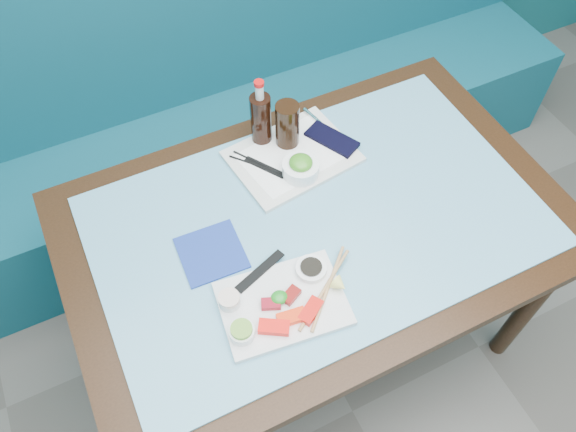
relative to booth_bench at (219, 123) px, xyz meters
name	(u,v)px	position (x,y,z in m)	size (l,w,h in m)	color
booth_bench	(219,123)	(0.00, 0.00, 0.00)	(3.00, 0.56, 1.17)	#0D4757
dining_table	(316,238)	(0.00, -0.84, 0.29)	(1.40, 0.90, 0.75)	black
glass_top	(317,221)	(0.00, -0.84, 0.38)	(1.22, 0.76, 0.01)	#5B9BB7
sashimi_plate	(283,304)	(-0.20, -1.03, 0.39)	(0.31, 0.22, 0.02)	silver
salmon_left	(274,327)	(-0.25, -1.09, 0.41)	(0.08, 0.04, 0.02)	#FF120A
salmon_mid	(292,317)	(-0.20, -1.08, 0.41)	(0.07, 0.03, 0.02)	#FF300A
salmon_right	(311,311)	(-0.15, -1.09, 0.41)	(0.07, 0.03, 0.02)	red
tuna_left	(271,304)	(-0.23, -1.03, 0.41)	(0.05, 0.03, 0.02)	maroon
tuna_right	(291,295)	(-0.18, -1.03, 0.41)	(0.05, 0.03, 0.02)	maroon
seaweed_garnish	(279,298)	(-0.21, -1.02, 0.41)	(0.04, 0.04, 0.02)	#1E821E
ramekin_wasabi	(242,332)	(-0.33, -1.07, 0.41)	(0.06, 0.06, 0.03)	white
wasabi_fill	(241,329)	(-0.33, -1.07, 0.43)	(0.05, 0.05, 0.01)	#6BA535
ramekin_ginger	(229,301)	(-0.32, -0.98, 0.41)	(0.05, 0.05, 0.02)	silver
ginger_fill	(229,298)	(-0.32, -0.98, 0.43)	(0.05, 0.05, 0.01)	beige
soy_dish	(311,269)	(-0.10, -0.98, 0.41)	(0.08, 0.08, 0.02)	white
soy_fill	(311,267)	(-0.10, -0.98, 0.42)	(0.06, 0.06, 0.01)	black
lemon_wedge	(340,285)	(-0.06, -1.06, 0.42)	(0.04, 0.04, 0.03)	#FFF978
chopstick_sleeve	(260,271)	(-0.22, -0.93, 0.40)	(0.16, 0.02, 0.00)	black
wooden_chopstick_a	(325,289)	(-0.09, -1.05, 0.40)	(0.01, 0.01, 0.26)	tan
wooden_chopstick_b	(328,287)	(-0.08, -1.05, 0.40)	(0.01, 0.01, 0.26)	tan
serving_tray	(292,156)	(0.04, -0.60, 0.39)	(0.36, 0.27, 0.01)	silver
paper_placemat	(292,155)	(0.04, -0.60, 0.40)	(0.29, 0.21, 0.00)	white
seaweed_bowl	(301,169)	(0.03, -0.68, 0.42)	(0.11, 0.11, 0.04)	white
seaweed_salad	(301,163)	(0.03, -0.68, 0.45)	(0.07, 0.07, 0.03)	#3A851E
cola_glass	(287,125)	(0.05, -0.55, 0.47)	(0.07, 0.07, 0.15)	black
navy_pouch	(332,139)	(0.17, -0.60, 0.40)	(0.07, 0.16, 0.01)	black
fork	(314,118)	(0.17, -0.50, 0.40)	(0.01, 0.01, 0.10)	silver
black_chopstick_a	(264,168)	(-0.06, -0.61, 0.40)	(0.01, 0.01, 0.23)	black
black_chopstick_b	(266,167)	(-0.05, -0.61, 0.40)	(0.01, 0.01, 0.23)	black
tray_sleeve	(265,167)	(-0.06, -0.61, 0.40)	(0.02, 0.14, 0.00)	black
cola_bottle_body	(261,121)	(-0.02, -0.50, 0.47)	(0.06, 0.06, 0.18)	black
cola_bottle_neck	(259,92)	(-0.02, -0.50, 0.59)	(0.02, 0.02, 0.05)	silver
cola_bottle_cap	(259,83)	(-0.02, -0.50, 0.61)	(0.03, 0.03, 0.01)	red
blue_napkin	(211,253)	(-0.31, -0.81, 0.39)	(0.17, 0.17, 0.01)	navy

